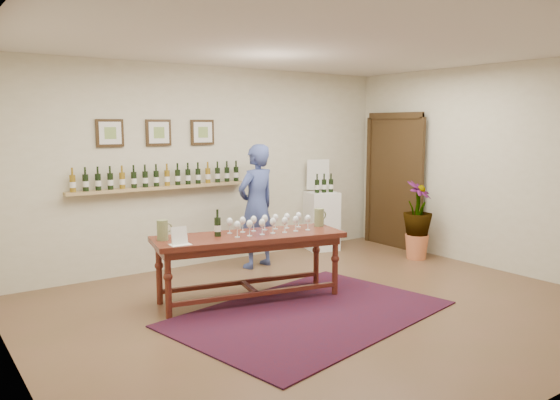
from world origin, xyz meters
TOP-DOWN VIEW (x-y plane):
  - ground at (0.00, 0.00)m, footprint 6.00×6.00m
  - room_shell at (2.11, 1.86)m, footprint 6.00×6.00m
  - rug at (-0.23, -0.09)m, footprint 3.12×2.38m
  - tasting_table at (-0.49, 0.71)m, footprint 2.24×1.11m
  - table_glasses at (-0.22, 0.70)m, footprint 1.39×0.50m
  - table_bottles at (-0.83, 0.85)m, footprint 0.29×0.21m
  - pitcher_left at (-1.42, 0.96)m, footprint 0.16×0.16m
  - pitcher_right at (0.47, 0.65)m, footprint 0.18×0.18m
  - menu_card at (-1.36, 0.67)m, footprint 0.21×0.16m
  - display_pedestal at (1.81, 2.22)m, footprint 0.57×0.57m
  - pedestal_bottles at (1.79, 2.14)m, footprint 0.28×0.14m
  - info_sign at (1.84, 2.36)m, footprint 0.38×0.12m
  - potted_plant at (2.56, 0.90)m, footprint 0.70×0.70m
  - person at (0.36, 1.89)m, footprint 0.69×0.52m

SIDE VIEW (x-z plane):
  - ground at x=0.00m, z-range 0.00..0.00m
  - rug at x=-0.23m, z-range 0.00..0.01m
  - display_pedestal at x=1.81m, z-range 0.00..0.93m
  - potted_plant at x=2.56m, z-range 0.08..1.09m
  - tasting_table at x=-0.49m, z-range 0.27..1.02m
  - menu_card at x=-1.36m, z-range 0.76..0.95m
  - table_glasses at x=-0.22m, z-range 0.76..0.95m
  - person at x=0.36m, z-range 0.00..1.72m
  - pitcher_right at x=0.47m, z-range 0.76..0.97m
  - pitcher_left at x=-1.42m, z-range 0.76..0.98m
  - table_bottles at x=-0.83m, z-range 0.76..1.04m
  - pedestal_bottles at x=1.79m, z-range 0.93..1.20m
  - room_shell at x=2.11m, z-range -1.88..4.12m
  - info_sign at x=1.84m, z-range 0.93..1.46m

